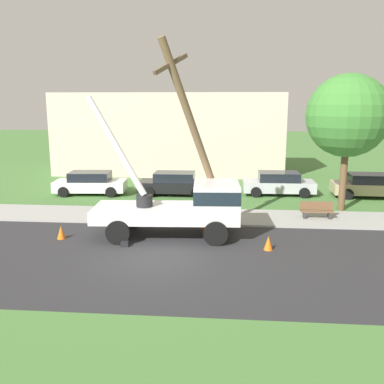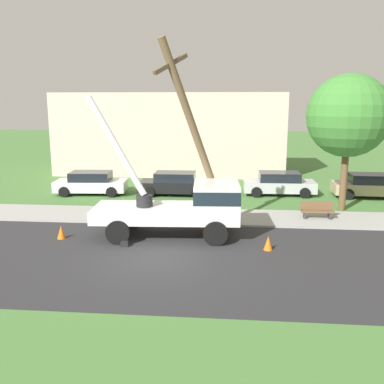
{
  "view_description": "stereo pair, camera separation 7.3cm",
  "coord_description": "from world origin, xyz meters",
  "px_view_note": "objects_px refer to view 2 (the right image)",
  "views": [
    {
      "loc": [
        2.68,
        -14.91,
        5.69
      ],
      "look_at": [
        1.14,
        3.0,
        1.91
      ],
      "focal_mm": 40.05,
      "sensor_mm": 36.0,
      "label": 1
    },
    {
      "loc": [
        2.76,
        -14.9,
        5.69
      ],
      "look_at": [
        1.14,
        3.0,
        1.91
      ],
      "focal_mm": 40.05,
      "sensor_mm": 36.0,
      "label": 2
    }
  ],
  "objects_px": {
    "parked_sedan_silver": "(279,183)",
    "roadside_tree_near": "(348,116)",
    "leaning_utility_pole": "(197,137)",
    "parked_sedan_tan": "(370,186)",
    "utility_truck": "(186,204)",
    "parked_sedan_black": "(175,184)",
    "traffic_cone_curbside": "(205,224)",
    "traffic_cone_ahead": "(268,243)",
    "park_bench": "(317,211)",
    "traffic_cone_behind": "(61,232)",
    "parked_sedan_white": "(91,183)"
  },
  "relations": [
    {
      "from": "utility_truck",
      "to": "parked_sedan_white",
      "type": "distance_m",
      "value": 10.58
    },
    {
      "from": "park_bench",
      "to": "traffic_cone_ahead",
      "type": "bearing_deg",
      "value": -120.66
    },
    {
      "from": "leaning_utility_pole",
      "to": "roadside_tree_near",
      "type": "height_order",
      "value": "leaning_utility_pole"
    },
    {
      "from": "parked_sedan_tan",
      "to": "parked_sedan_black",
      "type": "bearing_deg",
      "value": -178.02
    },
    {
      "from": "parked_sedan_black",
      "to": "parked_sedan_silver",
      "type": "height_order",
      "value": "same"
    },
    {
      "from": "traffic_cone_behind",
      "to": "leaning_utility_pole",
      "type": "bearing_deg",
      "value": 14.36
    },
    {
      "from": "leaning_utility_pole",
      "to": "traffic_cone_curbside",
      "type": "relative_size",
      "value": 14.76
    },
    {
      "from": "traffic_cone_ahead",
      "to": "parked_sedan_black",
      "type": "bearing_deg",
      "value": 116.68
    },
    {
      "from": "utility_truck",
      "to": "traffic_cone_curbside",
      "type": "xyz_separation_m",
      "value": [
        0.77,
        0.88,
        -1.13
      ]
    },
    {
      "from": "roadside_tree_near",
      "to": "utility_truck",
      "type": "bearing_deg",
      "value": -146.38
    },
    {
      "from": "parked_sedan_silver",
      "to": "traffic_cone_behind",
      "type": "bearing_deg",
      "value": -136.09
    },
    {
      "from": "traffic_cone_curbside",
      "to": "parked_sedan_black",
      "type": "xyz_separation_m",
      "value": [
        -2.32,
        7.44,
        0.43
      ]
    },
    {
      "from": "leaning_utility_pole",
      "to": "parked_sedan_black",
      "type": "height_order",
      "value": "leaning_utility_pole"
    },
    {
      "from": "traffic_cone_behind",
      "to": "traffic_cone_curbside",
      "type": "height_order",
      "value": "same"
    },
    {
      "from": "traffic_cone_curbside",
      "to": "parked_sedan_black",
      "type": "bearing_deg",
      "value": 107.34
    },
    {
      "from": "parked_sedan_silver",
      "to": "roadside_tree_near",
      "type": "distance_m",
      "value": 6.37
    },
    {
      "from": "parked_sedan_silver",
      "to": "roadside_tree_near",
      "type": "relative_size",
      "value": 0.62
    },
    {
      "from": "roadside_tree_near",
      "to": "traffic_cone_ahead",
      "type": "bearing_deg",
      "value": -123.45
    },
    {
      "from": "utility_truck",
      "to": "park_bench",
      "type": "relative_size",
      "value": 4.31
    },
    {
      "from": "traffic_cone_ahead",
      "to": "park_bench",
      "type": "distance_m",
      "value": 5.4
    },
    {
      "from": "traffic_cone_behind",
      "to": "parked_sedan_silver",
      "type": "bearing_deg",
      "value": 43.91
    },
    {
      "from": "utility_truck",
      "to": "traffic_cone_curbside",
      "type": "relative_size",
      "value": 12.3
    },
    {
      "from": "traffic_cone_ahead",
      "to": "parked_sedan_white",
      "type": "xyz_separation_m",
      "value": [
        -10.25,
        9.57,
        0.43
      ]
    },
    {
      "from": "utility_truck",
      "to": "roadside_tree_near",
      "type": "relative_size",
      "value": 0.96
    },
    {
      "from": "traffic_cone_behind",
      "to": "parked_sedan_tan",
      "type": "xyz_separation_m",
      "value": [
        15.63,
        9.59,
        0.43
      ]
    },
    {
      "from": "utility_truck",
      "to": "parked_sedan_black",
      "type": "height_order",
      "value": "utility_truck"
    },
    {
      "from": "traffic_cone_curbside",
      "to": "park_bench",
      "type": "bearing_deg",
      "value": 22.55
    },
    {
      "from": "park_bench",
      "to": "roadside_tree_near",
      "type": "bearing_deg",
      "value": 51.04
    },
    {
      "from": "utility_truck",
      "to": "leaning_utility_pole",
      "type": "distance_m",
      "value": 2.89
    },
    {
      "from": "parked_sedan_white",
      "to": "parked_sedan_silver",
      "type": "bearing_deg",
      "value": 4.3
    },
    {
      "from": "roadside_tree_near",
      "to": "traffic_cone_curbside",
      "type": "bearing_deg",
      "value": -148.45
    },
    {
      "from": "parked_sedan_white",
      "to": "roadside_tree_near",
      "type": "height_order",
      "value": "roadside_tree_near"
    },
    {
      "from": "traffic_cone_ahead",
      "to": "roadside_tree_near",
      "type": "height_order",
      "value": "roadside_tree_near"
    },
    {
      "from": "traffic_cone_behind",
      "to": "parked_sedan_black",
      "type": "xyz_separation_m",
      "value": [
        3.7,
        9.18,
        0.43
      ]
    },
    {
      "from": "parked_sedan_black",
      "to": "park_bench",
      "type": "relative_size",
      "value": 2.75
    },
    {
      "from": "park_bench",
      "to": "parked_sedan_silver",
      "type": "bearing_deg",
      "value": 101.96
    },
    {
      "from": "parked_sedan_silver",
      "to": "parked_sedan_tan",
      "type": "bearing_deg",
      "value": -2.05
    },
    {
      "from": "traffic_cone_curbside",
      "to": "parked_sedan_tan",
      "type": "distance_m",
      "value": 12.41
    },
    {
      "from": "parked_sedan_black",
      "to": "park_bench",
      "type": "distance_m",
      "value": 9.3
    },
    {
      "from": "traffic_cone_ahead",
      "to": "parked_sedan_silver",
      "type": "xyz_separation_m",
      "value": [
        1.52,
        10.45,
        0.43
      ]
    },
    {
      "from": "traffic_cone_behind",
      "to": "traffic_cone_curbside",
      "type": "xyz_separation_m",
      "value": [
        6.02,
        1.74,
        0.0
      ]
    },
    {
      "from": "leaning_utility_pole",
      "to": "parked_sedan_white",
      "type": "bearing_deg",
      "value": 134.22
    },
    {
      "from": "traffic_cone_curbside",
      "to": "parked_sedan_silver",
      "type": "bearing_deg",
      "value": 62.72
    },
    {
      "from": "parked_sedan_black",
      "to": "parked_sedan_tan",
      "type": "distance_m",
      "value": 11.94
    },
    {
      "from": "traffic_cone_ahead",
      "to": "traffic_cone_curbside",
      "type": "distance_m",
      "value": 3.56
    },
    {
      "from": "parked_sedan_black",
      "to": "parked_sedan_silver",
      "type": "distance_m",
      "value": 6.5
    },
    {
      "from": "utility_truck",
      "to": "traffic_cone_behind",
      "type": "xyz_separation_m",
      "value": [
        -5.25,
        -0.87,
        -1.13
      ]
    },
    {
      "from": "parked_sedan_silver",
      "to": "park_bench",
      "type": "height_order",
      "value": "parked_sedan_silver"
    },
    {
      "from": "parked_sedan_tan",
      "to": "park_bench",
      "type": "relative_size",
      "value": 2.78
    },
    {
      "from": "leaning_utility_pole",
      "to": "traffic_cone_behind",
      "type": "distance_m",
      "value": 7.03
    }
  ]
}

